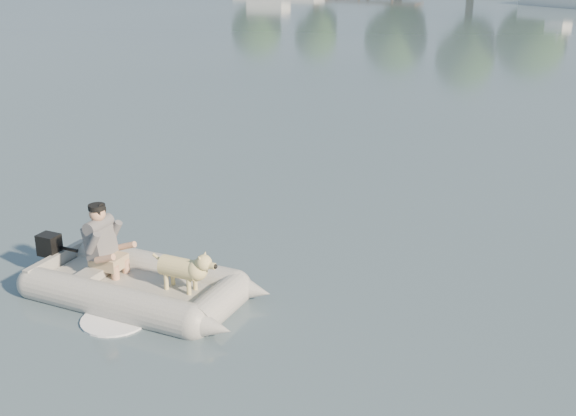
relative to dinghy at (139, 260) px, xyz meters
The scene contains 5 objects.
water 0.90m from the dinghy, 38.91° to the right, with size 160.00×160.00×0.00m, color slate.
dinghy is the anchor object (origin of this frame).
man 0.62m from the dinghy, behind, with size 0.62×0.53×0.92m, color #5B5B60, non-canonical shape.
dog 0.56m from the dinghy, 10.63° to the left, with size 0.79×0.28×0.53m, color tan, non-canonical shape.
outboard_motor 1.44m from the dinghy, behind, with size 0.35×0.25×0.67m, color black, non-canonical shape.
Camera 1 is at (5.06, -5.42, 4.16)m, focal length 45.00 mm.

